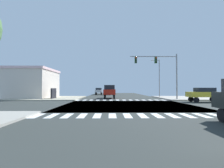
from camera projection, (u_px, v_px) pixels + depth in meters
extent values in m
cube|color=#2E3331|center=(127.00, 105.00, 18.67)|extent=(14.00, 90.00, 0.05)
cube|color=#2E3331|center=(127.00, 105.00, 18.67)|extent=(90.00, 12.00, 0.05)
cube|color=#A09B91|center=(192.00, 98.00, 30.83)|extent=(12.00, 12.00, 0.14)
cube|color=#A7A28B|center=(48.00, 98.00, 30.51)|extent=(12.00, 12.00, 0.14)
cube|color=white|center=(37.00, 116.00, 11.29)|extent=(0.50, 2.00, 0.01)
cube|color=white|center=(52.00, 116.00, 11.31)|extent=(0.50, 2.00, 0.01)
cube|color=white|center=(67.00, 116.00, 11.32)|extent=(0.50, 2.00, 0.01)
cube|color=white|center=(82.00, 116.00, 11.33)|extent=(0.50, 2.00, 0.01)
cube|color=white|center=(97.00, 116.00, 11.34)|extent=(0.50, 2.00, 0.01)
cube|color=white|center=(112.00, 116.00, 11.35)|extent=(0.50, 2.00, 0.01)
cube|color=white|center=(127.00, 116.00, 11.37)|extent=(0.50, 2.00, 0.01)
cube|color=white|center=(142.00, 116.00, 11.38)|extent=(0.50, 2.00, 0.01)
cube|color=white|center=(157.00, 115.00, 11.39)|extent=(0.50, 2.00, 0.01)
cube|color=white|center=(172.00, 115.00, 11.40)|extent=(0.50, 2.00, 0.01)
cube|color=white|center=(187.00, 115.00, 11.41)|extent=(0.50, 2.00, 0.01)
cube|color=white|center=(202.00, 115.00, 11.43)|extent=(0.50, 2.00, 0.01)
cube|color=white|center=(217.00, 115.00, 11.44)|extent=(0.50, 2.00, 0.01)
cube|color=white|center=(78.00, 100.00, 25.89)|extent=(0.50, 2.00, 0.01)
cube|color=white|center=(85.00, 100.00, 25.90)|extent=(0.50, 2.00, 0.01)
cube|color=white|center=(91.00, 100.00, 25.91)|extent=(0.50, 2.00, 0.01)
cube|color=white|center=(98.00, 100.00, 25.92)|extent=(0.50, 2.00, 0.01)
cube|color=white|center=(104.00, 100.00, 25.94)|extent=(0.50, 2.00, 0.01)
cube|color=white|center=(111.00, 100.00, 25.95)|extent=(0.50, 2.00, 0.01)
cube|color=white|center=(118.00, 100.00, 25.96)|extent=(0.50, 2.00, 0.01)
cube|color=white|center=(124.00, 100.00, 25.97)|extent=(0.50, 2.00, 0.01)
cube|color=white|center=(131.00, 100.00, 25.98)|extent=(0.50, 2.00, 0.01)
cube|color=white|center=(137.00, 100.00, 26.00)|extent=(0.50, 2.00, 0.01)
cube|color=white|center=(144.00, 100.00, 26.01)|extent=(0.50, 2.00, 0.01)
cube|color=white|center=(150.00, 100.00, 26.02)|extent=(0.50, 2.00, 0.01)
cube|color=white|center=(157.00, 100.00, 26.03)|extent=(0.50, 2.00, 0.01)
cube|color=white|center=(163.00, 100.00, 26.04)|extent=(0.50, 2.00, 0.01)
cylinder|color=gray|center=(177.00, 77.00, 26.57)|extent=(0.20, 0.20, 7.16)
cylinder|color=gray|center=(153.00, 56.00, 26.60)|extent=(7.27, 0.14, 0.14)
cube|color=#1E5123|center=(156.00, 60.00, 26.59)|extent=(0.32, 0.40, 1.00)
sphere|color=red|center=(156.00, 58.00, 26.36)|extent=(0.22, 0.22, 0.22)
sphere|color=black|center=(156.00, 60.00, 26.35)|extent=(0.22, 0.22, 0.22)
sphere|color=black|center=(156.00, 62.00, 26.34)|extent=(0.22, 0.22, 0.22)
cube|color=#1E5123|center=(136.00, 60.00, 26.56)|extent=(0.32, 0.40, 1.00)
sphere|color=red|center=(136.00, 58.00, 26.32)|extent=(0.22, 0.22, 0.22)
sphere|color=black|center=(136.00, 60.00, 26.31)|extent=(0.22, 0.22, 0.22)
sphere|color=black|center=(136.00, 62.00, 26.31)|extent=(0.22, 0.22, 0.22)
cylinder|color=gray|center=(159.00, 78.00, 33.75)|extent=(0.16, 0.16, 7.47)
cylinder|color=gray|center=(156.00, 60.00, 33.82)|extent=(1.40, 0.10, 0.10)
ellipsoid|color=silver|center=(152.00, 60.00, 33.81)|extent=(0.60, 0.32, 0.20)
cube|color=beige|center=(24.00, 85.00, 31.60)|extent=(10.25, 9.33, 4.98)
cube|color=beige|center=(24.00, 70.00, 31.67)|extent=(10.55, 9.63, 0.40)
cube|color=black|center=(54.00, 94.00, 27.98)|extent=(0.24, 2.20, 1.80)
cylinder|color=black|center=(212.00, 99.00, 23.04)|extent=(0.68, 0.26, 0.68)
cylinder|color=black|center=(219.00, 100.00, 21.60)|extent=(0.68, 0.26, 0.68)
cylinder|color=black|center=(191.00, 99.00, 23.01)|extent=(0.68, 0.26, 0.68)
cylinder|color=black|center=(196.00, 100.00, 21.57)|extent=(0.68, 0.26, 0.68)
cube|color=gold|center=(205.00, 94.00, 22.32)|extent=(4.30, 1.80, 0.66)
cube|color=black|center=(204.00, 90.00, 22.33)|extent=(2.24, 1.55, 0.54)
cylinder|color=black|center=(223.00, 115.00, 9.23)|extent=(0.26, 0.74, 0.74)
cylinder|color=black|center=(114.00, 97.00, 28.55)|extent=(0.26, 0.74, 0.74)
cylinder|color=black|center=(105.00, 97.00, 28.53)|extent=(0.26, 0.74, 0.74)
cylinder|color=black|center=(114.00, 96.00, 32.02)|extent=(0.26, 0.74, 0.74)
cylinder|color=black|center=(105.00, 96.00, 32.00)|extent=(0.26, 0.74, 0.74)
cube|color=maroon|center=(109.00, 92.00, 30.29)|extent=(2.00, 5.10, 0.86)
cube|color=black|center=(109.00, 87.00, 29.42)|extent=(1.76, 1.79, 0.75)
cylinder|color=black|center=(112.00, 94.00, 44.66)|extent=(0.26, 0.68, 0.68)
cylinder|color=black|center=(107.00, 94.00, 44.65)|extent=(0.26, 0.68, 0.68)
cylinder|color=black|center=(112.00, 93.00, 47.59)|extent=(0.26, 0.68, 0.68)
cylinder|color=black|center=(107.00, 93.00, 47.57)|extent=(0.26, 0.68, 0.68)
cube|color=slate|center=(110.00, 91.00, 46.13)|extent=(1.80, 4.30, 0.66)
cube|color=black|center=(110.00, 89.00, 46.15)|extent=(1.55, 2.24, 0.54)
cylinder|color=black|center=(101.00, 94.00, 45.40)|extent=(0.26, 0.68, 0.68)
cylinder|color=black|center=(96.00, 94.00, 45.38)|extent=(0.26, 0.68, 0.68)
cylinder|color=black|center=(102.00, 93.00, 48.32)|extent=(0.26, 0.68, 0.68)
cylinder|color=black|center=(97.00, 93.00, 48.31)|extent=(0.26, 0.68, 0.68)
cube|color=#ADB3B6|center=(99.00, 91.00, 46.87)|extent=(1.80, 4.30, 0.66)
cube|color=black|center=(99.00, 89.00, 46.88)|extent=(1.55, 2.24, 0.54)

